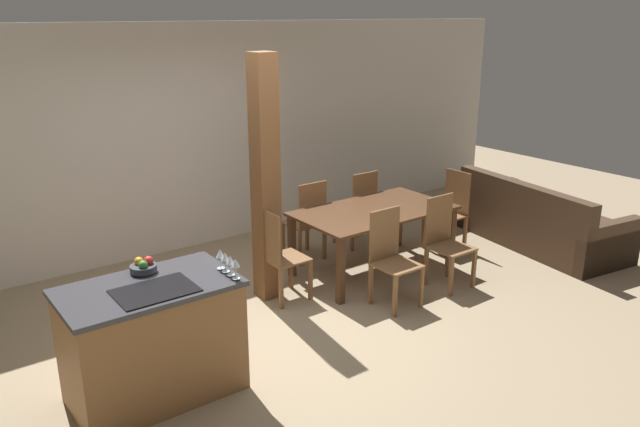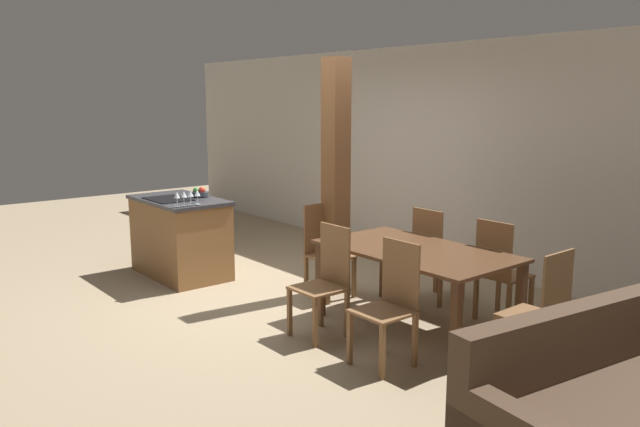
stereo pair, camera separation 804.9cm
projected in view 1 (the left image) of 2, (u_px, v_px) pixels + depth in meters
The scene contains 17 objects.
ground_plane at pixel (281, 328), 5.80m from camera, with size 16.00×16.00×0.00m, color #9E896B.
wall_back at pixel (162, 142), 7.29m from camera, with size 11.20×0.08×2.70m.
kitchen_island at pixel (153, 341), 4.66m from camera, with size 1.27×0.74×0.92m.
fruit_bowl at pixel (144, 266), 4.73m from camera, with size 0.20×0.20×0.11m.
wine_glass_near at pixel (236, 264), 4.57m from camera, with size 0.06×0.06×0.16m.
wine_glass_middle at pixel (230, 261), 4.63m from camera, with size 0.06×0.06×0.16m.
wine_glass_far at pixel (225, 257), 4.69m from camera, with size 0.06×0.06×0.16m.
wine_glass_end at pixel (220, 254), 4.75m from camera, with size 0.06×0.06×0.16m.
dining_table at pixel (374, 217), 6.87m from camera, with size 1.74×0.99×0.73m.
dining_chair_near_left at pixel (391, 257), 6.15m from camera, with size 0.40×0.40×0.96m.
dining_chair_near_right at pixel (446, 240), 6.59m from camera, with size 0.40×0.40×0.96m.
dining_chair_far_left at pixel (307, 220), 7.24m from camera, with size 0.40×0.40×0.96m.
dining_chair_far_right at pixel (359, 208), 7.68m from camera, with size 0.40×0.40×0.96m.
dining_chair_head_end at pixel (279, 254), 6.21m from camera, with size 0.40×0.40×0.96m.
dining_chair_foot_end at pixel (450, 209), 7.63m from camera, with size 0.40×0.40×0.96m.
couch at pixel (539, 224), 7.77m from camera, with size 1.23×2.19×0.85m.
timber_post at pixel (265, 181), 6.10m from camera, with size 0.22×0.22×2.45m.
Camera 1 is at (-2.80, -4.38, 2.80)m, focal length 35.00 mm.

